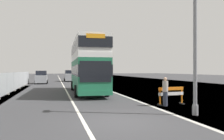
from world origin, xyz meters
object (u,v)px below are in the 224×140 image
lamppost_foreground (195,38)px  roadworks_barrier (171,94)px  car_oncoming_near (41,78)px  pedestrian_at_kerb (165,92)px  double_decker_bus (87,65)px  car_receding_mid (69,76)px

lamppost_foreground → roadworks_barrier: (0.51, 3.20, -3.04)m
car_oncoming_near → pedestrian_at_kerb: bearing=-71.4°
double_decker_bus → car_receding_mid: bearing=90.6°
double_decker_bus → pedestrian_at_kerb: (3.50, -9.11, -1.76)m
car_oncoming_near → roadworks_barrier: bearing=-69.9°
double_decker_bus → car_oncoming_near: bearing=107.3°
roadworks_barrier → pedestrian_at_kerb: pedestrian_at_kerb is taller
roadworks_barrier → double_decker_bus: bearing=115.1°
car_receding_mid → lamppost_foreground: bearing=-83.7°
car_oncoming_near → car_receding_mid: 8.11m
double_decker_bus → roadworks_barrier: double_decker_bus is taller
lamppost_foreground → roadworks_barrier: lamppost_foreground is taller
double_decker_bus → lamppost_foreground: 12.53m
roadworks_barrier → car_receding_mid: size_ratio=0.42×
roadworks_barrier → car_oncoming_near: bearing=110.1°
lamppost_foreground → pedestrian_at_kerb: lamppost_foreground is taller
roadworks_barrier → car_receding_mid: bearing=97.8°
lamppost_foreground → pedestrian_at_kerb: bearing=91.9°
car_oncoming_near → pedestrian_at_kerb: (8.64, -25.66, -0.10)m
pedestrian_at_kerb → car_oncoming_near: bearing=108.6°
car_receding_mid → pedestrian_at_kerb: (3.74, -32.12, -0.15)m
lamppost_foreground → roadworks_barrier: bearing=81.0°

